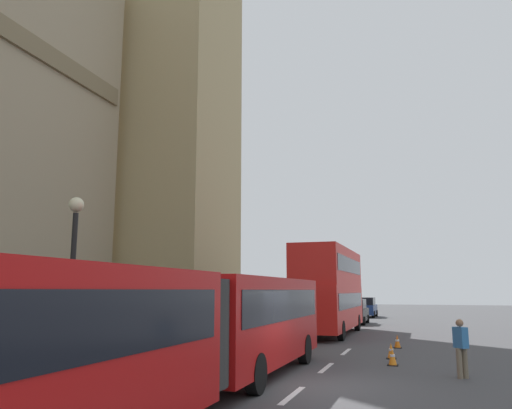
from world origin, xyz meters
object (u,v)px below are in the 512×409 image
Objects in this scene: traffic_cone_west at (392,357)px; pedestrian_by_kerb at (461,346)px; articulated_bus at (175,327)px; double_decker_bus at (330,287)px; traffic_cone_middle at (391,351)px; traffic_cone_east at (397,341)px; sedan_trailing at (366,307)px; street_lamp at (72,272)px; sedan_lead at (354,312)px.

pedestrian_by_kerb is (-1.97, -2.09, 0.63)m from traffic_cone_west.
articulated_bus is at bearing 153.75° from traffic_cone_west.
articulated_bus is at bearing -179.99° from double_decker_bus.
traffic_cone_east is (3.72, -0.06, 0.00)m from traffic_cone_middle.
sedan_trailing is at bearing 0.06° from articulated_bus.
double_decker_bus is at bearing -14.60° from street_lamp.
double_decker_bus reaches higher than traffic_cone_west.
articulated_bus is 19.52m from double_decker_bus.
sedan_lead is 7.59× the size of traffic_cone_middle.
sedan_trailing reaches higher than traffic_cone_west.
pedestrian_by_kerb reaches higher than traffic_cone_west.
traffic_cone_west is 1.73m from traffic_cone_middle.
street_lamp is at bearing 165.40° from double_decker_bus.
traffic_cone_west is (-11.26, -4.06, -2.43)m from double_decker_bus.
articulated_bus is at bearing 163.80° from traffic_cone_east.
sedan_lead is 1.00× the size of sedan_trailing.
double_decker_bus is 9.85m from sedan_lead.
sedan_trailing is 0.83× the size of street_lamp.
pedestrian_by_kerb is at bearing -163.69° from traffic_cone_east.
double_decker_bus is at bearing -179.89° from sedan_trailing.
traffic_cone_east is at bearing -36.46° from street_lamp.
sedan_trailing is 7.59× the size of traffic_cone_west.
traffic_cone_west is 5.45m from traffic_cone_east.
traffic_cone_middle is (-9.54, -3.92, -2.43)m from double_decker_bus.
pedestrian_by_kerb is at bearing -148.91° from traffic_cone_middle.
sedan_trailing is at bearing 7.66° from traffic_cone_middle.
traffic_cone_middle is 3.72m from traffic_cone_east.
traffic_cone_middle is at bearing 4.70° from traffic_cone_west.
traffic_cone_west is (-20.94, -3.92, -0.63)m from sedan_lead.
sedan_trailing is at bearing -6.85° from street_lamp.
pedestrian_by_kerb is at bearing -133.35° from traffic_cone_west.
pedestrian_by_kerb is (-13.23, -6.15, -1.80)m from double_decker_bus.
sedan_trailing is (39.36, 0.04, -0.83)m from articulated_bus.
traffic_cone_west is at bearing -160.17° from double_decker_bus.
traffic_cone_middle is (9.96, -3.92, -1.46)m from articulated_bus.
street_lamp is (-17.29, 4.50, 0.35)m from double_decker_bus.
pedestrian_by_kerb is at bearing -169.41° from sedan_trailing.
double_decker_bus reaches higher than sedan_lead.
articulated_bus is 31.97× the size of traffic_cone_west.
traffic_cone_east is 0.11× the size of street_lamp.
double_decker_bus is 18.13× the size of traffic_cone_middle.
double_decker_bus reaches higher than traffic_cone_middle.
street_lamp is (-37.16, 4.47, 2.14)m from sedan_trailing.
double_decker_bus reaches higher than pedestrian_by_kerb.
articulated_bus is at bearing 179.72° from sedan_lead.
sedan_trailing reaches higher than pedestrian_by_kerb.
sedan_lead reaches higher than traffic_cone_west.
traffic_cone_middle is at bearing -21.47° from articulated_bus.
traffic_cone_west is 2.94m from pedestrian_by_kerb.
double_decker_bus is 18.13× the size of traffic_cone_east.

